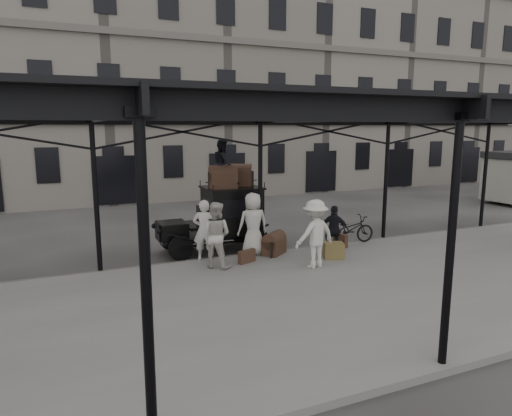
{
  "coord_description": "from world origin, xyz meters",
  "views": [
    {
      "loc": [
        -5.88,
        -11.25,
        4.18
      ],
      "look_at": [
        -0.32,
        1.6,
        1.7
      ],
      "focal_mm": 32.0,
      "sensor_mm": 36.0,
      "label": 1
    }
  ],
  "objects_px": {
    "taxi": "(223,216)",
    "porter_official": "(334,230)",
    "steamer_trunk_roof_near": "(223,179)",
    "porter_left": "(204,230)",
    "bicycle": "(349,230)",
    "steamer_trunk_platform": "(274,245)"
  },
  "relations": [
    {
      "from": "bicycle",
      "to": "steamer_trunk_roof_near",
      "type": "bearing_deg",
      "value": 80.3
    },
    {
      "from": "taxi",
      "to": "porter_official",
      "type": "relative_size",
      "value": 2.3
    },
    {
      "from": "porter_official",
      "to": "taxi",
      "type": "bearing_deg",
      "value": 1.08
    },
    {
      "from": "bicycle",
      "to": "steamer_trunk_roof_near",
      "type": "height_order",
      "value": "steamer_trunk_roof_near"
    },
    {
      "from": "porter_left",
      "to": "steamer_trunk_platform",
      "type": "height_order",
      "value": "porter_left"
    },
    {
      "from": "taxi",
      "to": "steamer_trunk_platform",
      "type": "xyz_separation_m",
      "value": [
        1.14,
        -1.66,
        -0.75
      ]
    },
    {
      "from": "bicycle",
      "to": "taxi",
      "type": "bearing_deg",
      "value": 76.92
    },
    {
      "from": "steamer_trunk_roof_near",
      "to": "steamer_trunk_platform",
      "type": "xyz_separation_m",
      "value": [
        1.22,
        -1.41,
        -2.05
      ]
    },
    {
      "from": "porter_official",
      "to": "bicycle",
      "type": "xyz_separation_m",
      "value": [
        1.28,
        1.0,
        -0.3
      ]
    },
    {
      "from": "porter_official",
      "to": "bicycle",
      "type": "relative_size",
      "value": 0.85
    },
    {
      "from": "steamer_trunk_roof_near",
      "to": "steamer_trunk_platform",
      "type": "bearing_deg",
      "value": -44.72
    },
    {
      "from": "porter_left",
      "to": "bicycle",
      "type": "height_order",
      "value": "porter_left"
    },
    {
      "from": "bicycle",
      "to": "steamer_trunk_platform",
      "type": "bearing_deg",
      "value": 100.06
    },
    {
      "from": "porter_official",
      "to": "steamer_trunk_platform",
      "type": "height_order",
      "value": "porter_official"
    },
    {
      "from": "taxi",
      "to": "bicycle",
      "type": "xyz_separation_m",
      "value": [
        4.17,
        -1.45,
        -0.56
      ]
    },
    {
      "from": "steamer_trunk_roof_near",
      "to": "porter_official",
      "type": "bearing_deg",
      "value": -32.02
    },
    {
      "from": "porter_left",
      "to": "bicycle",
      "type": "distance_m",
      "value": 5.31
    },
    {
      "from": "taxi",
      "to": "steamer_trunk_platform",
      "type": "relative_size",
      "value": 4.4
    },
    {
      "from": "taxi",
      "to": "porter_official",
      "type": "distance_m",
      "value": 3.79
    },
    {
      "from": "porter_official",
      "to": "steamer_trunk_roof_near",
      "type": "relative_size",
      "value": 1.8
    },
    {
      "from": "steamer_trunk_roof_near",
      "to": "porter_left",
      "type": "bearing_deg",
      "value": -126.6
    },
    {
      "from": "steamer_trunk_roof_near",
      "to": "steamer_trunk_platform",
      "type": "relative_size",
      "value": 1.06
    }
  ]
}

